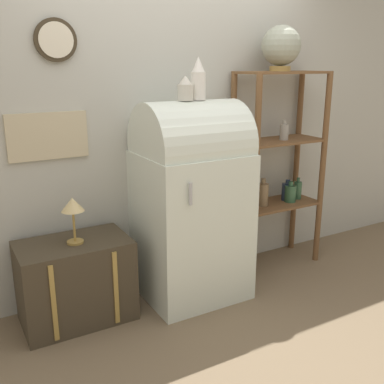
# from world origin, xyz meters

# --- Properties ---
(ground_plane) EXTENTS (12.00, 12.00, 0.00)m
(ground_plane) POSITION_xyz_m (0.00, 0.00, 0.00)
(ground_plane) COLOR #7A664C
(wall_back) EXTENTS (7.00, 0.09, 2.70)m
(wall_back) POSITION_xyz_m (-0.01, 0.57, 1.35)
(wall_back) COLOR #B7B7AD
(wall_back) RESTS_ON ground_plane
(refrigerator) EXTENTS (0.74, 0.69, 1.49)m
(refrigerator) POSITION_xyz_m (-0.00, 0.22, 0.77)
(refrigerator) COLOR silver
(refrigerator) RESTS_ON ground_plane
(suitcase_trunk) EXTENTS (0.74, 0.47, 0.58)m
(suitcase_trunk) POSITION_xyz_m (-0.88, 0.28, 0.29)
(suitcase_trunk) COLOR #423828
(suitcase_trunk) RESTS_ON ground_plane
(shelf_unit) EXTENTS (0.78, 0.38, 1.67)m
(shelf_unit) POSITION_xyz_m (0.93, 0.34, 0.93)
(shelf_unit) COLOR brown
(shelf_unit) RESTS_ON ground_plane
(globe) EXTENTS (0.31, 0.31, 0.35)m
(globe) POSITION_xyz_m (0.88, 0.33, 1.86)
(globe) COLOR #AD8942
(globe) RESTS_ON shelf_unit
(vase_left) EXTENTS (0.11, 0.11, 0.17)m
(vase_left) POSITION_xyz_m (-0.05, 0.20, 1.57)
(vase_left) COLOR beige
(vase_left) RESTS_ON refrigerator
(vase_center) EXTENTS (0.10, 0.10, 0.29)m
(vase_center) POSITION_xyz_m (0.05, 0.21, 1.62)
(vase_center) COLOR white
(vase_center) RESTS_ON refrigerator
(desk_lamp) EXTENTS (0.15, 0.15, 0.32)m
(desk_lamp) POSITION_xyz_m (-0.87, 0.25, 0.82)
(desk_lamp) COLOR #AD8942
(desk_lamp) RESTS_ON suitcase_trunk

